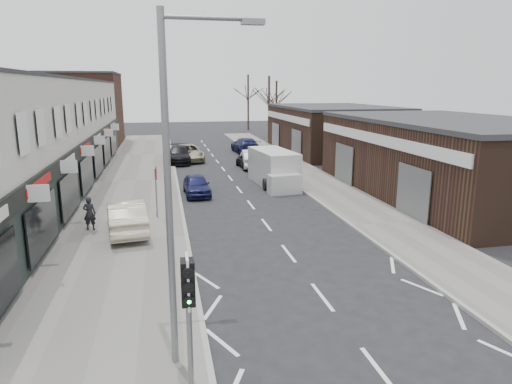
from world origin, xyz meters
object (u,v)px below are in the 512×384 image
sedan_on_pavement (126,216)px  pedestrian (90,213)px  warning_sign (156,177)px  parked_car_right_c (245,145)px  white_van (274,169)px  parked_car_left_b (179,155)px  parked_car_right_a (252,159)px  traffic_light (188,293)px  parked_car_left_a (197,185)px  street_lamp (176,177)px  parked_car_right_b (249,160)px  parked_car_left_c (188,153)px

sedan_on_pavement → pedestrian: bearing=-31.2°
warning_sign → parked_car_right_c: (8.66, 23.02, -1.43)m
white_van → parked_car_right_c: 15.97m
warning_sign → parked_car_left_b: 18.02m
parked_car_right_a → pedestrian: bearing=61.0°
traffic_light → parked_car_right_a: (6.84, 28.19, -1.65)m
sedan_on_pavement → parked_car_right_c: 27.16m
parked_car_left_a → parked_car_right_c: bearing=68.8°
street_lamp → parked_car_left_b: 30.94m
parked_car_left_b → pedestrian: bearing=-100.3°
street_lamp → parked_car_right_b: 27.87m
pedestrian → parked_car_right_a: bearing=-115.6°
pedestrian → parked_car_right_b: bearing=-115.4°
traffic_light → sedan_on_pavement: traffic_light is taller
street_lamp → warning_sign: (-0.63, 12.80, -2.42)m
parked_car_left_c → parked_car_right_c: parked_car_right_c is taller
parked_car_right_b → street_lamp: bearing=71.9°
pedestrian → parked_car_left_a: (5.37, 6.56, -0.26)m
parked_car_left_b → parked_car_right_b: bearing=-31.3°
sedan_on_pavement → parked_car_right_a: (8.97, 16.39, -0.11)m
warning_sign → sedan_on_pavement: size_ratio=0.59×
traffic_light → street_lamp: 2.52m
sedan_on_pavement → parked_car_left_a: sedan_on_pavement is taller
sedan_on_pavement → white_van: bearing=-142.4°
warning_sign → parked_car_left_b: bearing=84.4°
street_lamp → parked_car_left_c: street_lamp is taller
white_van → parked_car_left_b: bearing=113.5°
street_lamp → pedestrian: (-3.68, 11.31, -3.72)m
street_lamp → sedan_on_pavement: 11.41m
traffic_light → sedan_on_pavement: bearing=100.2°
warning_sign → parked_car_right_b: (7.36, 13.95, -1.52)m
parked_car_left_b → parked_car_right_a: bearing=-28.7°
parked_car_left_a → street_lamp: bearing=-97.2°
warning_sign → parked_car_left_b: (1.76, 17.88, -1.46)m
street_lamp → parked_car_right_a: bearing=75.5°
parked_car_left_b → parked_car_right_b: parked_car_left_b is taller
traffic_light → sedan_on_pavement: size_ratio=0.68×
sedan_on_pavement → parked_car_left_c: bearing=-108.5°
parked_car_right_c → street_lamp: bearing=74.2°
parked_car_right_b → parked_car_right_c: 9.16m
sedan_on_pavement → parked_car_left_c: sedan_on_pavement is taller
warning_sign → sedan_on_pavement: bearing=-121.8°
parked_car_left_a → parked_car_left_b: 12.82m
traffic_light → parked_car_right_c: size_ratio=0.58×
parked_car_left_a → sedan_on_pavement: bearing=-118.7°
parked_car_left_b → parked_car_right_a: 6.91m
parked_car_right_b → warning_sign: bearing=58.2°
parked_car_left_a → parked_car_right_a: (5.27, 9.11, 0.12)m
traffic_light → sedan_on_pavement: (-2.13, 11.80, -1.55)m
sedan_on_pavement → parked_car_left_c: size_ratio=0.85×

